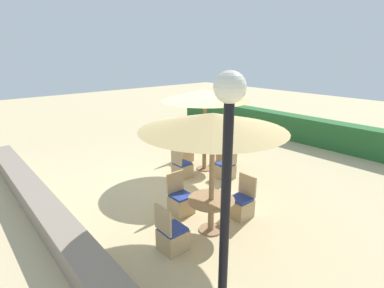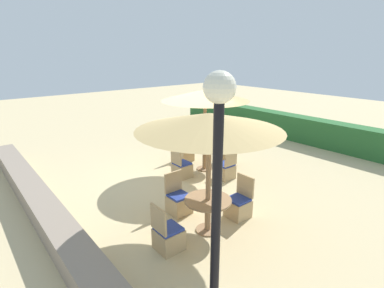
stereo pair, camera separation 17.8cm
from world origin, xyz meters
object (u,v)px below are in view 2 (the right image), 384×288
Objects in this scene: parasol_front_right at (209,122)px; patio_chair_center_north at (227,154)px; lamp_post at (218,157)px; patio_chair_front_right_west at (179,202)px; round_table_front_right at (208,207)px; round_table_center at (205,152)px; patio_chair_center_east at (225,170)px; parasol_center at (205,95)px; patio_chair_front_right_north at (238,206)px; patio_chair_front_right_south at (168,237)px; patio_chair_center_west at (185,153)px; patio_chair_center_south at (182,169)px.

parasol_front_right reaches higher than patio_chair_center_north.
patio_chair_front_right_west is (-2.57, 1.35, -2.09)m from lamp_post.
lamp_post reaches higher than patio_chair_front_right_west.
patio_chair_center_north reaches higher than round_table_front_right.
patio_chair_center_north is (-2.56, 3.18, -0.27)m from round_table_front_right.
patio_chair_front_right_west is (-0.95, -0.02, -0.27)m from round_table_front_right.
patio_chair_center_east is at bearing -0.29° from round_table_center.
parasol_center is at bearing 139.41° from parasol_front_right.
parasol_center is (-2.56, 1.28, 2.03)m from patio_chair_front_right_north.
lamp_post is 3.57× the size of patio_chair_center_east.
patio_chair_center_east is 1.00× the size of patio_chair_center_north.
round_table_front_right is 1.00m from patio_chair_front_right_south.
patio_chair_center_east is at bearing -162.87° from patio_chair_front_right_west.
parasol_center is at bearing 91.72° from patio_chair_center_north.
patio_chair_front_right_south is at bearing -152.83° from patio_chair_center_east.
patio_chair_front_right_west is 1.00× the size of patio_chair_center_west.
patio_chair_center_south is at bearing -87.39° from round_table_center.
patio_chair_center_south is (-2.49, 1.25, -2.01)m from parasol_front_right.
patio_chair_center_south is (-1.54, 1.27, 0.00)m from patio_chair_front_right_west.
lamp_post is 3.54× the size of round_table_front_right.
parasol_center reaches higher than parasol_front_right.
patio_chair_front_right_south is at bearing -51.26° from parasol_center.
parasol_center reaches higher than patio_chair_center_south.
parasol_front_right is 2.96× the size of patio_chair_front_right_north.
round_table_front_right is 0.37× the size of parasol_center.
patio_chair_front_right_west is at bearing 49.65° from patio_chair_center_west.
patio_chair_center_north is at bearing 121.57° from patio_chair_front_right_south.
patio_chair_front_right_west and patio_chair_center_east have the same top height.
patio_chair_front_right_south is at bearing -90.98° from parasol_front_right.
parasol_center is (-2.53, 2.17, 1.76)m from round_table_front_right.
patio_chair_center_south is 1.39m from patio_chair_center_west.
round_table_center is at bearing 92.61° from patio_chair_center_south.
patio_chair_center_east and patio_chair_center_south have the same top height.
patio_chair_center_west is at bearing 148.39° from round_table_front_right.
patio_chair_center_west is (-1.00, 0.00, -0.30)m from round_table_center.
patio_chair_center_east is at bearing 46.54° from patio_chair_center_south.
round_table_front_right is at bearing -40.59° from round_table_center.
patio_chair_center_east is (0.91, -0.00, -2.03)m from parasol_center.
round_table_front_right is at bearing 89.02° from patio_chair_front_right_south.
patio_chair_center_south is at bearing -129.50° from patio_chair_front_right_west.
patio_chair_front_right_west reaches higher than round_table_front_right.
patio_chair_center_south is (0.04, -0.92, -0.30)m from round_table_center.
patio_chair_center_south is (0.04, -0.92, -2.03)m from parasol_center.
patio_chair_front_right_north is at bearing -127.64° from patio_chair_center_east.
patio_chair_center_west is at bearing 179.73° from parasol_center.
lamp_post is at bearing -40.07° from parasol_front_right.
patio_chair_center_south is at bearing 138.14° from patio_chair_front_right_south.
patio_chair_center_west is (-3.54, 2.18, -2.01)m from parasol_front_right.
parasol_center is (-2.53, 2.17, 0.02)m from parasol_front_right.
round_table_center is at bearing -144.14° from patio_chair_front_right_west.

